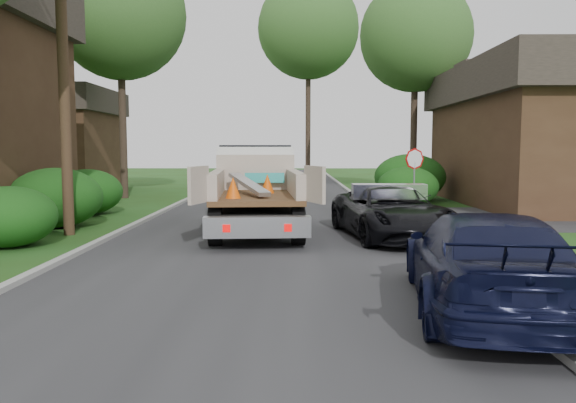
# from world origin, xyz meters

# --- Properties ---
(ground) EXTENTS (120.00, 120.00, 0.00)m
(ground) POSITION_xyz_m (0.00, 0.00, 0.00)
(ground) COLOR #254313
(ground) RESTS_ON ground
(road) EXTENTS (8.00, 90.00, 0.02)m
(road) POSITION_xyz_m (0.00, 10.00, 0.00)
(road) COLOR #28282B
(road) RESTS_ON ground
(curb_left) EXTENTS (0.20, 90.00, 0.12)m
(curb_left) POSITION_xyz_m (-4.10, 10.00, 0.06)
(curb_left) COLOR #9E9E99
(curb_left) RESTS_ON ground
(curb_right) EXTENTS (0.20, 90.00, 0.12)m
(curb_right) POSITION_xyz_m (4.10, 10.00, 0.06)
(curb_right) COLOR #9E9E99
(curb_right) RESTS_ON ground
(stop_sign) EXTENTS (0.71, 0.32, 2.48)m
(stop_sign) POSITION_xyz_m (5.20, 9.00, 1.78)
(stop_sign) COLOR slate
(stop_sign) RESTS_ON ground
(utility_pole) EXTENTS (2.42, 1.25, 10.00)m
(utility_pole) POSITION_xyz_m (-5.48, 4.98, 5.17)
(utility_pole) COLOR #382619
(utility_pole) RESTS_ON ground
(house_left_far) EXTENTS (7.56, 7.56, 6.00)m
(house_left_far) POSITION_xyz_m (-13.50, 22.00, 3.05)
(house_left_far) COLOR #3D2719
(house_left_far) RESTS_ON ground
(house_right) EXTENTS (9.72, 12.96, 6.20)m
(house_right) POSITION_xyz_m (13.00, 14.00, 3.16)
(house_right) COLOR #3D2719
(house_right) RESTS_ON ground
(hedge_left_a) EXTENTS (2.34, 2.34, 1.53)m
(hedge_left_a) POSITION_xyz_m (-6.20, 3.00, 0.77)
(hedge_left_a) COLOR #0E3E0F
(hedge_left_a) RESTS_ON ground
(hedge_left_b) EXTENTS (2.86, 2.86, 1.87)m
(hedge_left_b) POSITION_xyz_m (-6.50, 6.50, 0.94)
(hedge_left_b) COLOR #0E3E0F
(hedge_left_b) RESTS_ON ground
(hedge_left_c) EXTENTS (2.60, 2.60, 1.70)m
(hedge_left_c) POSITION_xyz_m (-6.80, 10.00, 0.85)
(hedge_left_c) COLOR #0E3E0F
(hedge_left_c) RESTS_ON ground
(hedge_right_a) EXTENTS (2.60, 2.60, 1.70)m
(hedge_right_a) POSITION_xyz_m (5.80, 13.00, 0.85)
(hedge_right_a) COLOR #0E3E0F
(hedge_right_a) RESTS_ON ground
(hedge_right_b) EXTENTS (3.38, 3.38, 2.21)m
(hedge_right_b) POSITION_xyz_m (6.50, 16.00, 1.10)
(hedge_right_b) COLOR #0E3E0F
(hedge_right_b) RESTS_ON ground
(tree_left_far) EXTENTS (6.40, 6.40, 12.20)m
(tree_left_far) POSITION_xyz_m (-7.50, 17.00, 8.98)
(tree_left_far) COLOR #2D2119
(tree_left_far) RESTS_ON ground
(tree_right_far) EXTENTS (6.00, 6.00, 11.50)m
(tree_right_far) POSITION_xyz_m (7.50, 20.00, 8.48)
(tree_right_far) COLOR #2D2119
(tree_right_far) RESTS_ON ground
(tree_center_far) EXTENTS (7.20, 7.20, 14.60)m
(tree_center_far) POSITION_xyz_m (2.00, 30.00, 10.98)
(tree_center_far) COLOR #2D2119
(tree_center_far) RESTS_ON ground
(flatbed_truck) EXTENTS (3.30, 6.97, 2.57)m
(flatbed_truck) POSITION_xyz_m (-0.25, 6.54, 1.40)
(flatbed_truck) COLOR black
(flatbed_truck) RESTS_ON ground
(black_pickup) EXTENTS (3.11, 5.48, 1.44)m
(black_pickup) POSITION_xyz_m (3.60, 4.50, 0.72)
(black_pickup) COLOR black
(black_pickup) RESTS_ON ground
(navy_suv) EXTENTS (2.88, 5.51, 1.52)m
(navy_suv) POSITION_xyz_m (3.80, -2.50, 0.76)
(navy_suv) COLOR black
(navy_suv) RESTS_ON ground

